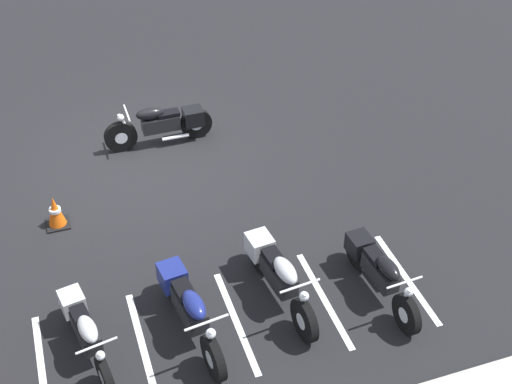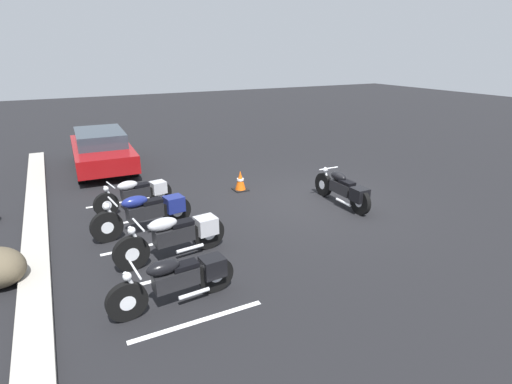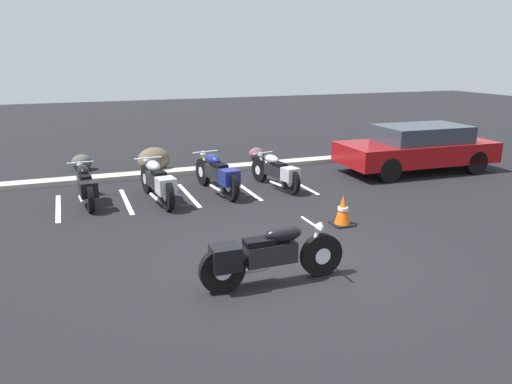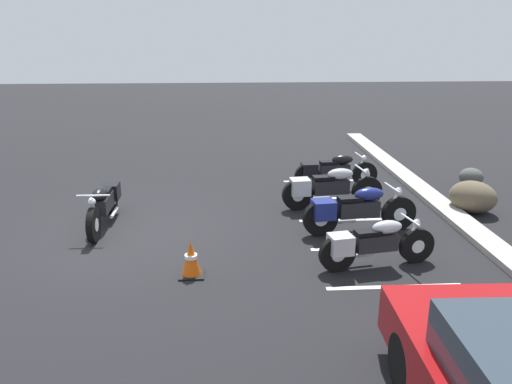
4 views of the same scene
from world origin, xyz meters
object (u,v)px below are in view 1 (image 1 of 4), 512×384
(parked_bike_3, at_px, (85,330))
(traffic_cone, at_px, (55,212))
(parked_bike_2, at_px, (188,306))
(parked_bike_1, at_px, (277,273))
(parked_bike_0, at_px, (378,270))
(motorcycle_black_featured, at_px, (164,124))

(parked_bike_3, xyz_separation_m, traffic_cone, (0.11, -2.93, -0.15))
(parked_bike_2, distance_m, parked_bike_3, 1.48)
(parked_bike_1, distance_m, traffic_cone, 4.12)
(parked_bike_3, relative_size, traffic_cone, 3.39)
(parked_bike_1, bearing_deg, traffic_cone, -138.56)
(parked_bike_2, relative_size, parked_bike_3, 1.13)
(parked_bike_0, distance_m, parked_bike_3, 4.42)
(motorcycle_black_featured, relative_size, parked_bike_1, 0.96)
(parked_bike_2, xyz_separation_m, traffic_cone, (1.59, -3.01, -0.20))
(parked_bike_1, height_order, parked_bike_2, parked_bike_2)
(parked_bike_0, xyz_separation_m, parked_bike_3, (4.42, -0.25, -0.01))
(parked_bike_1, xyz_separation_m, traffic_cone, (3.04, -2.78, -0.19))
(parked_bike_0, bearing_deg, parked_bike_3, -97.47)
(motorcycle_black_featured, relative_size, parked_bike_2, 0.96)
(parked_bike_1, relative_size, parked_bike_2, 1.00)
(parked_bike_1, xyz_separation_m, parked_bike_2, (1.45, 0.23, 0.00))
(traffic_cone, bearing_deg, motorcycle_black_featured, -141.40)
(parked_bike_0, bearing_deg, parked_bike_2, -97.60)
(parked_bike_3, bearing_deg, motorcycle_black_featured, 144.96)
(parked_bike_1, height_order, traffic_cone, parked_bike_1)
(motorcycle_black_featured, distance_m, parked_bike_0, 5.51)
(parked_bike_2, bearing_deg, parked_bike_0, 79.13)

